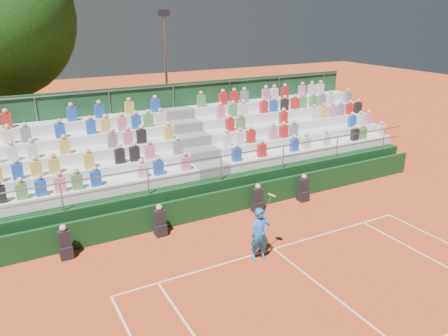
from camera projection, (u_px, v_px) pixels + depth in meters
ground at (274, 249)px, 14.65m from camera, size 90.00×90.00×0.00m
courtside_wall at (228, 201)px, 17.13m from camera, size 20.00×0.15×1.00m
line_officials at (206, 212)px, 16.24m from camera, size 9.98×0.40×1.19m
grandstand at (193, 164)px, 19.62m from camera, size 20.00×5.20×4.40m
tennis_player at (260, 234)px, 13.79m from camera, size 0.88×0.53×2.22m
floodlight_mast at (166, 69)px, 24.77m from camera, size 0.60×0.25×7.67m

